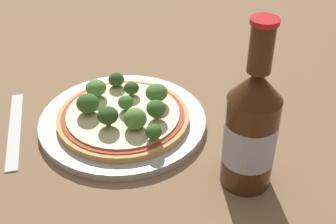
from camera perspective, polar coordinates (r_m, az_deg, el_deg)
The scene contains 15 objects.
ground_plane at distance 0.75m, azimuth -5.56°, elevation -0.34°, with size 3.00×3.00×0.00m, color #846647.
plate at distance 0.73m, azimuth -5.52°, elevation -1.13°, with size 0.26×0.26×0.01m.
pizza at distance 0.72m, azimuth -5.48°, elevation -0.54°, with size 0.20×0.20×0.01m.
broccoli_floret_0 at distance 0.72m, azimuth -1.40°, elevation 2.37°, with size 0.03×0.03×0.03m.
broccoli_floret_1 at distance 0.71m, azimuth -9.77°, elevation 1.05°, with size 0.03×0.03×0.03m.
broccoli_floret_2 at distance 0.67m, azimuth -4.03°, elevation -0.84°, with size 0.03×0.03×0.03m.
broccoli_floret_3 at distance 0.69m, azimuth -1.46°, elevation 0.41°, with size 0.03×0.03×0.03m.
broccoli_floret_4 at distance 0.75m, azimuth -8.77°, elevation 2.92°, with size 0.03×0.03×0.03m.
broccoli_floret_5 at distance 0.77m, azimuth -6.33°, elevation 3.96°, with size 0.03×0.03×0.02m.
broccoli_floret_6 at distance 0.68m, azimuth -7.22°, elevation -0.46°, with size 0.03×0.03×0.03m.
broccoli_floret_7 at distance 0.75m, azimuth -4.47°, elevation 2.92°, with size 0.02×0.02×0.02m.
broccoli_floret_8 at distance 0.71m, azimuth -5.18°, elevation 1.16°, with size 0.02×0.02×0.02m.
broccoli_floret_9 at distance 0.65m, azimuth -1.77°, elevation -2.43°, with size 0.02×0.02×0.02m.
beer_bottle at distance 0.59m, azimuth 10.07°, elevation -2.03°, with size 0.07×0.07×0.23m.
fork at distance 0.75m, azimuth -18.19°, elevation -1.96°, with size 0.10×0.18×0.00m.
Camera 1 is at (0.20, -0.58, 0.44)m, focal length 50.00 mm.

